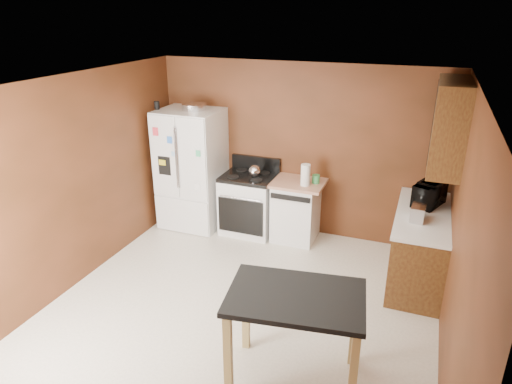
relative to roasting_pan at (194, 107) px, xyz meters
The scene contains 18 objects.
floor 3.05m from the roasting_pan, 52.28° to the right, with size 4.50×4.50×0.00m, color white.
ceiling 2.52m from the roasting_pan, 52.28° to the right, with size 4.50×4.50×0.00m, color white.
wall_back 1.63m from the roasting_pan, 12.48° to the left, with size 4.20×4.20×0.00m, color brown.
wall_front 4.47m from the roasting_pan, 70.40° to the right, with size 4.20×4.20×0.00m, color brown.
wall_left 2.10m from the roasting_pan, 107.73° to the right, with size 4.50×4.50×0.00m, color brown.
wall_right 4.11m from the roasting_pan, 28.18° to the right, with size 4.50×4.50×0.00m, color brown.
roasting_pan is the anchor object (origin of this frame).
pen_cup 0.54m from the roasting_pan, 161.40° to the right, with size 0.08×0.08×0.12m, color black.
kettle 1.28m from the roasting_pan, ahead, with size 0.18×0.18×0.18m, color silver.
paper_towel 1.89m from the roasting_pan, ahead, with size 0.13×0.13×0.30m, color white.
green_canister 2.04m from the roasting_pan, ahead, with size 0.11×0.11×0.12m, color #3EA356.
toaster 3.40m from the roasting_pan, 12.43° to the right, with size 0.15×0.25×0.18m, color silver.
microwave 3.42m from the roasting_pan, ahead, with size 0.48×0.33×0.27m, color black.
refrigerator 0.95m from the roasting_pan, 138.55° to the right, with size 0.90×0.80×1.80m.
gas_range 1.62m from the roasting_pan, ahead, with size 0.76×0.68×1.10m.
dishwasher 2.09m from the roasting_pan, ahead, with size 0.78×0.63×0.89m.
right_cabinets 3.48m from the roasting_pan, ahead, with size 0.63×1.58×2.45m.
island 3.68m from the roasting_pan, 48.49° to the right, with size 1.27×0.94×0.91m.
Camera 1 is at (1.69, -3.87, 3.17)m, focal length 32.00 mm.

